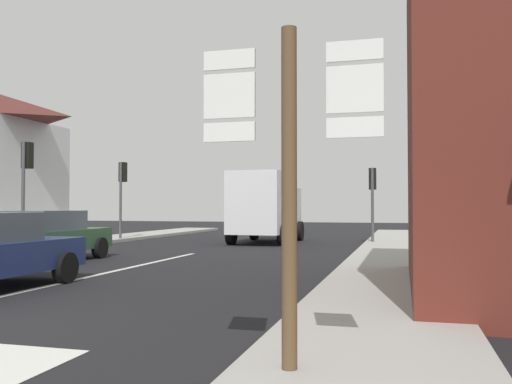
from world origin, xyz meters
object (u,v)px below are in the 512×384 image
sedan_far (47,235)px  traffic_light_far_right (373,188)px  delivery_truck (266,205)px  traffic_light_far_left (122,183)px  route_sign_post (290,170)px  traffic_light_near_left (26,171)px

sedan_far → traffic_light_far_right: (8.62, 9.77, 1.61)m
delivery_truck → traffic_light_far_left: size_ratio=1.39×
sedan_far → route_sign_post: size_ratio=1.32×
delivery_truck → route_sign_post: 19.12m
traffic_light_near_left → sedan_far: bearing=-43.0°
traffic_light_far_left → traffic_light_far_right: 11.24m
traffic_light_near_left → delivery_truck: bearing=47.9°
sedan_far → delivery_truck: bearing=67.6°
delivery_truck → traffic_light_near_left: (-6.62, -7.33, 1.16)m
traffic_light_far_left → traffic_light_far_right: (11.22, 0.72, -0.32)m
sedan_far → route_sign_post: (8.86, -8.75, 1.15)m
traffic_light_far_left → route_sign_post: bearing=-57.2°
traffic_light_near_left → traffic_light_far_right: (11.22, 7.35, -0.44)m
traffic_light_near_left → traffic_light_far_right: bearing=33.2°
sedan_far → traffic_light_far_right: bearing=48.6°
route_sign_post → traffic_light_far_right: size_ratio=1.00×
traffic_light_near_left → traffic_light_far_left: bearing=90.0°
delivery_truck → traffic_light_far_left: 6.74m
sedan_far → traffic_light_far_right: size_ratio=1.32×
sedan_far → route_sign_post: 12.50m
route_sign_post → traffic_light_far_right: bearing=90.8°
delivery_truck → route_sign_post: route_sign_post is taller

